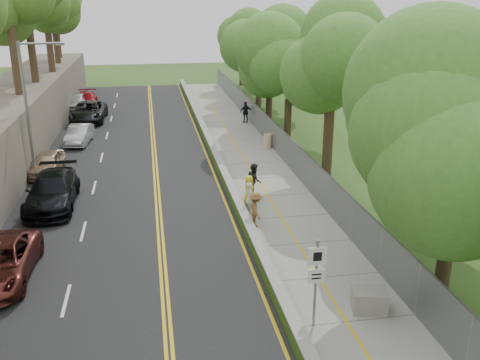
{
  "coord_description": "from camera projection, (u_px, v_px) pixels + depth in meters",
  "views": [
    {
      "loc": [
        -3.91,
        -17.43,
        10.35
      ],
      "look_at": [
        0.5,
        8.0,
        1.4
      ],
      "focal_mm": 40.0,
      "sensor_mm": 36.0,
      "label": 1
    }
  ],
  "objects": [
    {
      "name": "jersey_barrier",
      "position": [
        217.0,
        161.0,
        34.15
      ],
      "size": [
        0.42,
        66.0,
        0.6
      ],
      "primitive_type": "cube",
      "color": "#77E42B",
      "rests_on": "ground"
    },
    {
      "name": "car_3",
      "position": [
        52.0,
        191.0,
        27.29
      ],
      "size": [
        2.34,
        5.73,
        1.66
      ],
      "primitive_type": "imported",
      "rotation": [
        0.0,
        0.0,
        0.0
      ],
      "color": "black",
      "rests_on": "road"
    },
    {
      "name": "person_far",
      "position": [
        246.0,
        112.0,
        45.25
      ],
      "size": [
        1.11,
        0.59,
        1.81
      ],
      "primitive_type": "imported",
      "rotation": [
        0.0,
        0.0,
        3.28
      ],
      "color": "black",
      "rests_on": "sidewalk"
    },
    {
      "name": "ground",
      "position": [
        263.0,
        284.0,
        20.24
      ],
      "size": [
        140.0,
        140.0,
        0.0
      ],
      "primitive_type": "plane",
      "color": "#33511E",
      "rests_on": "ground"
    },
    {
      "name": "painter_3",
      "position": [
        256.0,
        210.0,
        24.86
      ],
      "size": [
        0.69,
        1.12,
        1.68
      ],
      "primitive_type": "imported",
      "rotation": [
        0.0,
        0.0,
        1.63
      ],
      "color": "brown",
      "rests_on": "sidewalk"
    },
    {
      "name": "car_6",
      "position": [
        89.0,
        112.0,
        45.91
      ],
      "size": [
        2.95,
        5.98,
        1.63
      ],
      "primitive_type": "imported",
      "rotation": [
        0.0,
        0.0,
        -0.04
      ],
      "color": "black",
      "rests_on": "road"
    },
    {
      "name": "streetlight",
      "position": [
        30.0,
        102.0,
        30.07
      ],
      "size": [
        2.52,
        0.22,
        8.0
      ],
      "color": "gray",
      "rests_on": "ground"
    },
    {
      "name": "signpost",
      "position": [
        316.0,
        274.0,
        16.96
      ],
      "size": [
        0.62,
        0.09,
        3.1
      ],
      "color": "gray",
      "rests_on": "sidewalk"
    },
    {
      "name": "chainlink_fence",
      "position": [
        285.0,
        147.0,
        34.63
      ],
      "size": [
        0.04,
        66.0,
        2.0
      ],
      "primitive_type": "cube",
      "color": "slate",
      "rests_on": "ground"
    },
    {
      "name": "painter_0",
      "position": [
        249.0,
        190.0,
        27.49
      ],
      "size": [
        0.73,
        0.9,
        1.6
      ],
      "primitive_type": "imported",
      "rotation": [
        0.0,
        0.0,
        1.89
      ],
      "color": "yellow",
      "rests_on": "sidewalk"
    },
    {
      "name": "trees_fenceside",
      "position": [
        324.0,
        52.0,
        33.04
      ],
      "size": [
        7.0,
        66.0,
        14.0
      ],
      "primitive_type": null,
      "color": "#508A32",
      "rests_on": "ground"
    },
    {
      "name": "sidewalk",
      "position": [
        253.0,
        163.0,
        34.61
      ],
      "size": [
        4.2,
        66.0,
        0.05
      ],
      "primitive_type": "cube",
      "color": "gray",
      "rests_on": "ground"
    },
    {
      "name": "car_5",
      "position": [
        79.0,
        135.0,
        39.0
      ],
      "size": [
        1.85,
        4.22,
        1.35
      ],
      "primitive_type": "imported",
      "rotation": [
        0.0,
        0.0,
        -0.1
      ],
      "color": "#ADAEB3",
      "rests_on": "road"
    },
    {
      "name": "car_7",
      "position": [
        86.0,
        100.0,
        51.7
      ],
      "size": [
        2.1,
        4.94,
        1.42
      ],
      "primitive_type": "imported",
      "rotation": [
        0.0,
        0.0,
        0.02
      ],
      "color": "maroon",
      "rests_on": "road"
    },
    {
      "name": "concrete_block",
      "position": [
        369.0,
        300.0,
        18.34
      ],
      "size": [
        1.32,
        1.11,
        0.77
      ],
      "primitive_type": "cube",
      "rotation": [
        0.0,
        0.0,
        -0.23
      ],
      "color": "gray",
      "rests_on": "sidewalk"
    },
    {
      "name": "road",
      "position": [
        128.0,
        170.0,
        33.33
      ],
      "size": [
        11.2,
        66.0,
        0.04
      ],
      "primitive_type": "cube",
      "color": "black",
      "rests_on": "ground"
    },
    {
      "name": "car_4",
      "position": [
        47.0,
        163.0,
        32.3
      ],
      "size": [
        1.94,
        4.13,
        1.37
      ],
      "primitive_type": "imported",
      "rotation": [
        0.0,
        0.0,
        -0.08
      ],
      "color": "tan",
      "rests_on": "road"
    },
    {
      "name": "car_8",
      "position": [
        76.0,
        102.0,
        50.41
      ],
      "size": [
        1.93,
        4.58,
        1.55
      ],
      "primitive_type": "imported",
      "rotation": [
        0.0,
        0.0,
        -0.02
      ],
      "color": "silver",
      "rests_on": "road"
    },
    {
      "name": "painter_1",
      "position": [
        250.0,
        198.0,
        26.28
      ],
      "size": [
        0.42,
        0.62,
        1.66
      ],
      "primitive_type": "imported",
      "rotation": [
        0.0,
        0.0,
        1.61
      ],
      "color": "silver",
      "rests_on": "sidewalk"
    },
    {
      "name": "painter_2",
      "position": [
        254.0,
        180.0,
        28.55
      ],
      "size": [
        0.77,
        0.95,
        1.86
      ],
      "primitive_type": "imported",
      "rotation": [
        0.0,
        0.0,
        1.5
      ],
      "color": "black",
      "rests_on": "sidewalk"
    },
    {
      "name": "construction_barrel",
      "position": [
        268.0,
        141.0,
        37.92
      ],
      "size": [
        0.59,
        0.59,
        0.97
      ],
      "primitive_type": "cylinder",
      "color": "orange",
      "rests_on": "sidewalk"
    }
  ]
}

